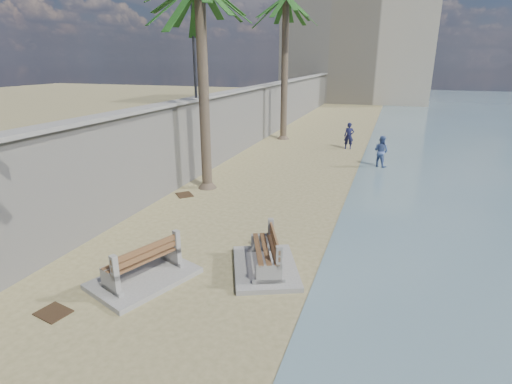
# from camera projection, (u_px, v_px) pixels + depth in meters

# --- Properties ---
(ground_plane) EXTENTS (140.00, 140.00, 0.00)m
(ground_plane) POSITION_uv_depth(u_px,v_px,m) (150.00, 383.00, 6.84)
(ground_plane) COLOR #95885B
(seawall) EXTENTS (0.45, 70.00, 3.50)m
(seawall) POSITION_uv_depth(u_px,v_px,m) (253.00, 116.00, 25.82)
(seawall) COLOR gray
(seawall) RESTS_ON ground_plane
(wall_cap) EXTENTS (0.80, 70.00, 0.12)m
(wall_cap) POSITION_uv_depth(u_px,v_px,m) (253.00, 88.00, 25.25)
(wall_cap) COLOR gray
(wall_cap) RESTS_ON seawall
(end_building) EXTENTS (18.00, 12.00, 14.00)m
(end_building) POSITION_uv_depth(u_px,v_px,m) (358.00, 45.00, 51.84)
(end_building) COLOR #B7AA93
(end_building) RESTS_ON ground_plane
(bench_near) EXTENTS (2.43, 2.89, 1.03)m
(bench_near) POSITION_uv_depth(u_px,v_px,m) (143.00, 265.00, 9.88)
(bench_near) COLOR gray
(bench_near) RESTS_ON ground_plane
(bench_far) EXTENTS (2.43, 2.82, 0.99)m
(bench_far) POSITION_uv_depth(u_px,v_px,m) (265.00, 255.00, 10.40)
(bench_far) COLOR gray
(bench_far) RESTS_ON ground_plane
(palm_back) EXTENTS (5.00, 5.00, 9.85)m
(palm_back) POSITION_uv_depth(u_px,v_px,m) (286.00, 0.00, 24.94)
(palm_back) COLOR brown
(palm_back) RESTS_ON ground_plane
(streetlight) EXTENTS (0.28, 0.28, 5.12)m
(streetlight) POSITION_uv_depth(u_px,v_px,m) (193.00, 25.00, 17.07)
(streetlight) COLOR #2D2D33
(streetlight) RESTS_ON wall_cap
(person_a) EXTENTS (0.69, 0.48, 1.85)m
(person_a) POSITION_uv_depth(u_px,v_px,m) (349.00, 134.00, 24.38)
(person_a) COLOR #141639
(person_a) RESTS_ON ground_plane
(person_b) EXTENTS (1.07, 1.00, 1.78)m
(person_b) POSITION_uv_depth(u_px,v_px,m) (381.00, 150.00, 20.35)
(person_b) COLOR #495F97
(person_b) RESTS_ON ground_plane
(debris_b) EXTENTS (0.78, 0.67, 0.03)m
(debris_b) POSITION_uv_depth(u_px,v_px,m) (53.00, 313.00, 8.73)
(debris_b) COLOR #382616
(debris_b) RESTS_ON ground_plane
(debris_c) EXTENTS (0.93, 0.94, 0.03)m
(debris_c) POSITION_uv_depth(u_px,v_px,m) (185.00, 195.00, 16.29)
(debris_c) COLOR #382616
(debris_c) RESTS_ON ground_plane
(debris_d) EXTENTS (0.60, 0.56, 0.03)m
(debris_d) POSITION_uv_depth(u_px,v_px,m) (151.00, 260.00, 11.00)
(debris_d) COLOR #382616
(debris_d) RESTS_ON ground_plane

